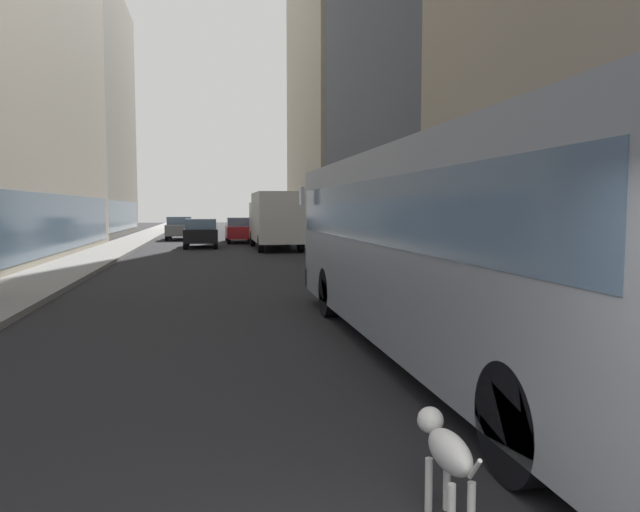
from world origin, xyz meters
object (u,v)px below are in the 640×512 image
transit_bus (450,238)px  box_truck (275,218)px  car_red_coupe (239,230)px  car_black_suv (201,233)px  car_grey_wagon (180,228)px  dalmatian_dog (446,450)px

transit_bus → box_truck: 24.26m
car_red_coupe → car_black_suv: bearing=-117.5°
car_red_coupe → car_black_suv: 5.19m
car_black_suv → car_grey_wagon: bearing=99.7°
box_truck → dalmatian_dog: 28.95m
car_red_coupe → car_grey_wagon: 6.20m
car_grey_wagon → dalmatian_dog: 40.53m
transit_bus → car_black_suv: (-4.00, 26.41, -0.95)m
box_truck → dalmatian_dog: bearing=-93.8°
car_red_coupe → car_grey_wagon: size_ratio=0.99×
transit_bus → car_red_coupe: 31.08m
car_red_coupe → transit_bus: bearing=-87.0°
transit_bus → car_black_suv: 26.73m
car_red_coupe → dalmatian_dog: (-0.32, -35.62, -0.31)m
car_black_suv → dalmatian_dog: 31.09m
transit_bus → car_red_coupe: (-1.60, 31.02, -0.95)m
car_red_coupe → box_truck: (1.60, -6.76, 0.84)m
car_grey_wagon → dalmatian_dog: car_grey_wagon is taller
transit_bus → car_red_coupe: transit_bus is taller
car_black_suv → box_truck: bearing=-28.3°
transit_bus → dalmatian_dog: transit_bus is taller
box_truck → car_black_suv: bearing=151.7°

